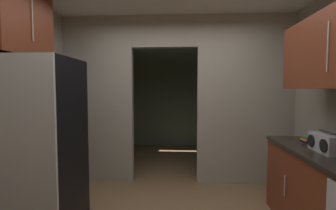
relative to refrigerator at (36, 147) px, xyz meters
name	(u,v)px	position (x,y,z in m)	size (l,w,h in m)	color
kitchen_partition	(180,95)	(1.45, 1.53, 0.49)	(3.62, 0.12, 2.64)	#9E998C
adjoining_room_shell	(179,97)	(1.39, 3.40, 0.42)	(3.62, 2.72, 2.64)	slate
refrigerator	(36,147)	(0.00, 0.00, 0.00)	(0.80, 0.77, 1.80)	black
upper_cabinet_fridgeside	(16,18)	(-0.24, 0.10, 1.33)	(0.36, 0.88, 0.79)	maroon
boombox	(327,143)	(2.85, -0.02, 0.08)	(0.18, 0.37, 0.20)	#B2B2B7
book_stack	(308,140)	(2.87, 0.34, 0.04)	(0.13, 0.15, 0.09)	#8C3893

